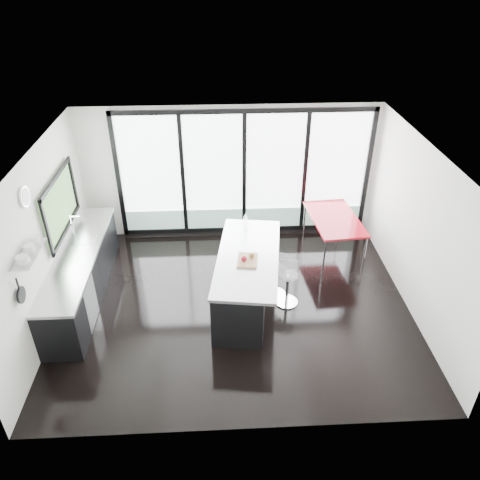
{
  "coord_description": "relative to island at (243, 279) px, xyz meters",
  "views": [
    {
      "loc": [
        -0.25,
        -6.34,
        5.33
      ],
      "look_at": [
        0.1,
        0.3,
        1.15
      ],
      "focal_mm": 35.0,
      "sensor_mm": 36.0,
      "label": 1
    }
  ],
  "objects": [
    {
      "name": "bar_stool_near",
      "position": [
        0.76,
        -0.08,
        -0.18
      ],
      "size": [
        0.47,
        0.47,
        0.63
      ],
      "primitive_type": "cylinder",
      "rotation": [
        0.0,
        0.0,
        -0.21
      ],
      "color": "silver",
      "rests_on": "floor"
    },
    {
      "name": "bar_stool_far",
      "position": [
        0.57,
        0.15,
        -0.18
      ],
      "size": [
        0.53,
        0.53,
        0.64
      ],
      "primitive_type": "cylinder",
      "rotation": [
        0.0,
        0.0,
        -0.39
      ],
      "color": "silver",
      "rests_on": "floor"
    },
    {
      "name": "wall_left",
      "position": [
        -3.12,
        0.18,
        1.06
      ],
      "size": [
        0.26,
        5.0,
        2.8
      ],
      "color": "silver",
      "rests_on": "ground"
    },
    {
      "name": "floor",
      "position": [
        -0.15,
        -0.09,
        -0.5
      ],
      "size": [
        6.0,
        5.0,
        0.0
      ],
      "primitive_type": "cube",
      "color": "black",
      "rests_on": "ground"
    },
    {
      "name": "wall_back",
      "position": [
        0.13,
        2.38,
        0.77
      ],
      "size": [
        6.0,
        0.09,
        2.8
      ],
      "color": "silver",
      "rests_on": "ground"
    },
    {
      "name": "island",
      "position": [
        0.0,
        0.0,
        0.0
      ],
      "size": [
        1.33,
        2.52,
        1.27
      ],
      "color": "black",
      "rests_on": "floor"
    },
    {
      "name": "counter_cabinets",
      "position": [
        -2.82,
        0.31,
        -0.03
      ],
      "size": [
        0.69,
        3.24,
        1.36
      ],
      "color": "black",
      "rests_on": "floor"
    },
    {
      "name": "wall_front",
      "position": [
        -0.15,
        -2.59,
        0.9
      ],
      "size": [
        6.0,
        0.0,
        2.8
      ],
      "primitive_type": "cube",
      "color": "silver",
      "rests_on": "ground"
    },
    {
      "name": "red_table",
      "position": [
        1.88,
        1.44,
        -0.08
      ],
      "size": [
        1.01,
        1.62,
        0.83
      ],
      "primitive_type": "cube",
      "rotation": [
        0.0,
        0.0,
        0.08
      ],
      "color": "#A9121F",
      "rests_on": "floor"
    },
    {
      "name": "wall_right",
      "position": [
        2.85,
        -0.09,
        0.9
      ],
      "size": [
        0.0,
        5.0,
        2.8
      ],
      "primitive_type": "cube",
      "color": "silver",
      "rests_on": "ground"
    },
    {
      "name": "ceiling",
      "position": [
        -0.15,
        -0.09,
        2.3
      ],
      "size": [
        6.0,
        5.0,
        0.0
      ],
      "primitive_type": "cube",
      "color": "white",
      "rests_on": "wall_back"
    }
  ]
}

